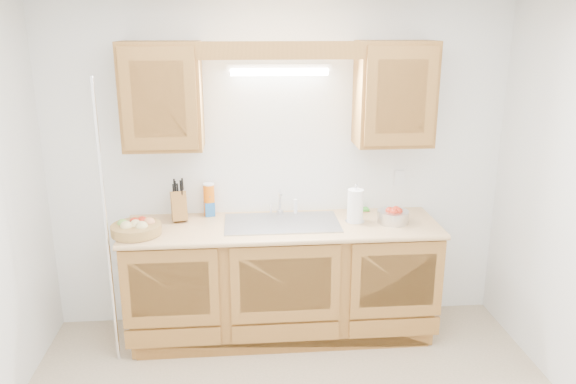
{
  "coord_description": "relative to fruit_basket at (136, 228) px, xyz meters",
  "views": [
    {
      "loc": [
        -0.29,
        -2.68,
        2.3
      ],
      "look_at": [
        0.01,
        0.85,
        1.25
      ],
      "focal_mm": 35.0,
      "sensor_mm": 36.0,
      "label": 1
    }
  ],
  "objects": [
    {
      "name": "knife_block",
      "position": [
        0.27,
        0.28,
        0.07
      ],
      "size": [
        0.14,
        0.2,
        0.32
      ],
      "rotation": [
        0.0,
        0.0,
        0.2
      ],
      "color": "olive",
      "rests_on": "countertop"
    },
    {
      "name": "apple_bowl",
      "position": [
        1.85,
        0.09,
        0.0
      ],
      "size": [
        0.27,
        0.27,
        0.12
      ],
      "rotation": [
        0.0,
        0.0,
        -0.18
      ],
      "color": "silver",
      "rests_on": "countertop"
    },
    {
      "name": "fruit_basket",
      "position": [
        0.0,
        0.0,
        0.0
      ],
      "size": [
        0.46,
        0.46,
        0.11
      ],
      "rotation": [
        0.0,
        0.0,
        0.43
      ],
      "color": "#AB8245",
      "rests_on": "countertop"
    },
    {
      "name": "wire_shelf_pole",
      "position": [
        -0.17,
        -0.13,
        0.05
      ],
      "size": [
        0.03,
        0.03,
        2.0
      ],
      "primitive_type": "cylinder",
      "color": "silver",
      "rests_on": "ground"
    },
    {
      "name": "outlet_plate",
      "position": [
        1.98,
        0.42,
        0.2
      ],
      "size": [
        0.08,
        0.01,
        0.12
      ],
      "primitive_type": "cube",
      "color": "white",
      "rests_on": "room"
    },
    {
      "name": "sink",
      "position": [
        1.03,
        0.14,
        -0.12
      ],
      "size": [
        0.84,
        0.46,
        0.36
      ],
      "color": "#9E9EA3",
      "rests_on": "countertop"
    },
    {
      "name": "upper_cabinet_right",
      "position": [
        1.86,
        0.27,
        0.88
      ],
      "size": [
        0.55,
        0.33,
        0.75
      ],
      "primitive_type": "cube",
      "color": "olive",
      "rests_on": "room"
    },
    {
      "name": "paper_towel",
      "position": [
        1.57,
        0.12,
        0.08
      ],
      "size": [
        0.14,
        0.14,
        0.3
      ],
      "rotation": [
        0.0,
        0.0,
        0.12
      ],
      "color": "silver",
      "rests_on": "countertop"
    },
    {
      "name": "sponge",
      "position": [
        1.67,
        0.37,
        -0.04
      ],
      "size": [
        0.12,
        0.08,
        0.02
      ],
      "rotation": [
        0.0,
        0.0,
        0.02
      ],
      "color": "#CC333F",
      "rests_on": "countertop"
    },
    {
      "name": "valance",
      "position": [
        1.03,
        0.12,
        1.19
      ],
      "size": [
        2.2,
        0.05,
        0.12
      ],
      "primitive_type": "cube",
      "color": "olive",
      "rests_on": "room"
    },
    {
      "name": "room",
      "position": [
        1.03,
        -1.07,
        0.3
      ],
      "size": [
        3.52,
        3.5,
        2.5
      ],
      "color": "#C6AC8F",
      "rests_on": "ground"
    },
    {
      "name": "fluorescent_fixture",
      "position": [
        1.03,
        0.35,
        1.05
      ],
      "size": [
        0.76,
        0.08,
        0.08
      ],
      "color": "white",
      "rests_on": "room"
    },
    {
      "name": "base_cabinets",
      "position": [
        1.03,
        0.13,
        -0.51
      ],
      "size": [
        2.2,
        0.6,
        0.86
      ],
      "primitive_type": "cube",
      "color": "olive",
      "rests_on": "ground"
    },
    {
      "name": "soap_bottle",
      "position": [
        0.49,
        0.36,
        0.03
      ],
      "size": [
        0.09,
        0.09,
        0.16
      ],
      "primitive_type": "imported",
      "rotation": [
        0.0,
        0.0,
        0.27
      ],
      "color": "#2362B1",
      "rests_on": "countertop"
    },
    {
      "name": "upper_cabinet_left",
      "position": [
        0.2,
        0.27,
        0.88
      ],
      "size": [
        0.55,
        0.33,
        0.75
      ],
      "primitive_type": "cube",
      "color": "olive",
      "rests_on": "room"
    },
    {
      "name": "orange_canister",
      "position": [
        0.49,
        0.37,
        0.08
      ],
      "size": [
        0.1,
        0.1,
        0.25
      ],
      "rotation": [
        0.0,
        0.0,
        0.25
      ],
      "color": "orange",
      "rests_on": "countertop"
    },
    {
      "name": "countertop",
      "position": [
        1.03,
        0.12,
        -0.07
      ],
      "size": [
        2.3,
        0.63,
        0.04
      ],
      "primitive_type": "cube",
      "color": "tan",
      "rests_on": "base_cabinets"
    }
  ]
}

